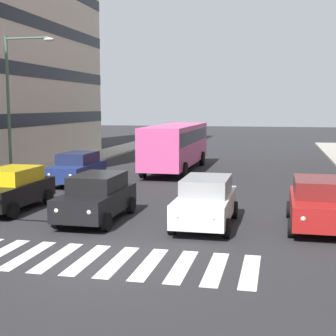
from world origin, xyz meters
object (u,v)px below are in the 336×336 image
at_px(street_lamp_right, 15,95).
at_px(car_1, 206,201).
at_px(car_row2_0, 77,168).
at_px(car_2, 97,197).
at_px(car_0, 317,203).
at_px(bus_behind_traffic, 176,142).
at_px(car_3, 12,189).

bearing_deg(street_lamp_right, car_1, 149.31).
height_order(car_row2_0, street_lamp_right, street_lamp_right).
bearing_deg(car_2, car_1, -179.21).
bearing_deg(street_lamp_right, car_0, 157.91).
relative_size(car_2, street_lamp_right, 0.58).
bearing_deg(car_1, car_row2_0, -43.53).
bearing_deg(bus_behind_traffic, car_1, 105.74).
bearing_deg(car_3, bus_behind_traffic, -106.61).
height_order(car_1, car_2, same).
height_order(car_2, bus_behind_traffic, bus_behind_traffic).
distance_m(car_0, car_2, 7.96).
bearing_deg(car_0, car_3, -1.86).
xyz_separation_m(car_2, bus_behind_traffic, (-0.00, -14.56, 0.97)).
relative_size(car_1, street_lamp_right, 0.58).
relative_size(car_1, car_2, 1.00).
distance_m(bus_behind_traffic, street_lamp_right, 10.96).
distance_m(car_0, bus_behind_traffic, 16.11).
relative_size(car_row2_0, street_lamp_right, 0.58).
xyz_separation_m(car_0, car_3, (11.99, -0.39, 0.00)).
xyz_separation_m(car_0, car_2, (7.94, 0.57, 0.00)).
bearing_deg(car_0, street_lamp_right, -22.09).
height_order(car_0, street_lamp_right, street_lamp_right).
xyz_separation_m(car_0, bus_behind_traffic, (7.94, -13.99, 0.97)).
bearing_deg(car_row2_0, car_2, 117.65).
height_order(car_2, street_lamp_right, street_lamp_right).
distance_m(car_3, bus_behind_traffic, 14.22).
relative_size(car_1, car_row2_0, 1.00).
xyz_separation_m(car_1, car_2, (4.09, 0.06, 0.00)).
bearing_deg(car_row2_0, bus_behind_traffic, -121.44).
bearing_deg(street_lamp_right, bus_behind_traffic, -131.28).
height_order(car_1, car_3, same).
bearing_deg(car_3, car_1, 173.67).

